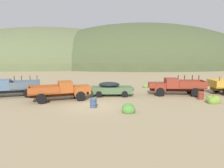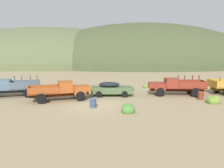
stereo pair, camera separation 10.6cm
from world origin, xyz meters
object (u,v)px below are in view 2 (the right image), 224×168
(truck_chalk_blue, at_px, (5,88))
(oil_drum_spare, at_px, (201,96))
(truck_oxide_orange, at_px, (65,90))
(truck_rust_red, at_px, (173,86))
(oil_drum_foreground, at_px, (93,103))
(car_weathered_green, at_px, (113,89))

(truck_chalk_blue, relative_size, oil_drum_spare, 7.90)
(truck_oxide_orange, height_order, truck_rust_red, truck_rust_red)
(truck_rust_red, distance_m, oil_drum_foreground, 10.31)
(truck_oxide_orange, distance_m, car_weathered_green, 5.33)
(truck_chalk_blue, height_order, oil_drum_foreground, truck_chalk_blue)
(truck_chalk_blue, distance_m, oil_drum_spare, 20.59)
(oil_drum_foreground, bearing_deg, truck_oxide_orange, 132.02)
(car_weathered_green, relative_size, truck_rust_red, 0.75)
(oil_drum_spare, bearing_deg, oil_drum_foreground, -166.37)
(truck_rust_red, xyz_separation_m, oil_drum_spare, (1.99, -2.70, -0.60))
(truck_chalk_blue, distance_m, oil_drum_foreground, 10.94)
(truck_chalk_blue, bearing_deg, oil_drum_spare, 157.28)
(car_weathered_green, bearing_deg, truck_chalk_blue, -177.76)
(oil_drum_spare, bearing_deg, truck_rust_red, 126.40)
(oil_drum_spare, bearing_deg, truck_chalk_blue, 172.89)
(truck_chalk_blue, xyz_separation_m, truck_rust_red, (18.43, 0.15, 0.01))
(truck_oxide_orange, bearing_deg, oil_drum_foreground, -64.18)
(car_weathered_green, relative_size, oil_drum_spare, 5.70)
(truck_chalk_blue, height_order, truck_oxide_orange, truck_chalk_blue)
(truck_oxide_orange, relative_size, truck_rust_red, 0.98)
(truck_oxide_orange, xyz_separation_m, oil_drum_foreground, (2.94, -3.27, -0.58))
(oil_drum_spare, bearing_deg, car_weathered_green, 163.65)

